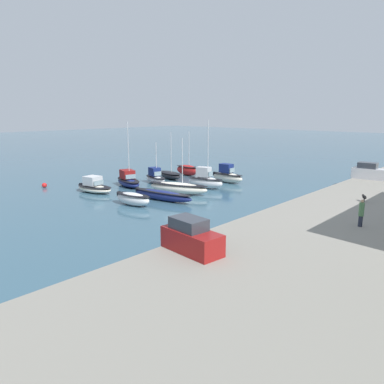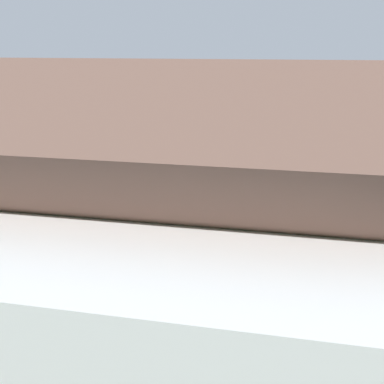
% 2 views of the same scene
% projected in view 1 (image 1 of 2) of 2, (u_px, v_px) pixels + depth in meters
% --- Properties ---
extents(ground_plane, '(320.00, 320.00, 0.00)m').
position_uv_depth(ground_plane, '(178.00, 198.00, 44.46)').
color(ground_plane, '#385B70').
extents(moored_boat_0, '(1.73, 5.25, 2.68)m').
position_uv_depth(moored_boat_0, '(227.00, 176.00, 53.83)').
color(moored_boat_0, white).
rests_on(moored_boat_0, ground_plane).
extents(moored_boat_1, '(2.65, 5.39, 9.00)m').
position_uv_depth(moored_boat_1, '(205.00, 180.00, 49.72)').
color(moored_boat_1, silver).
rests_on(moored_boat_1, ground_plane).
extents(moored_boat_2, '(4.24, 8.29, 6.91)m').
position_uv_depth(moored_boat_2, '(178.00, 188.00, 46.68)').
color(moored_boat_2, white).
rests_on(moored_boat_2, ground_plane).
extents(moored_boat_3, '(2.66, 8.45, 1.15)m').
position_uv_depth(moored_boat_3, '(162.00, 195.00, 43.06)').
color(moored_boat_3, navy).
rests_on(moored_boat_3, ground_plane).
extents(moored_boat_4, '(2.22, 4.86, 1.41)m').
position_uv_depth(moored_boat_4, '(133.00, 199.00, 40.76)').
color(moored_boat_4, white).
rests_on(moored_boat_4, ground_plane).
extents(moored_boat_5, '(1.73, 4.45, 6.98)m').
position_uv_depth(moored_boat_5, '(187.00, 170.00, 59.82)').
color(moored_boat_5, red).
rests_on(moored_boat_5, ground_plane).
extents(moored_boat_6, '(2.98, 5.22, 7.02)m').
position_uv_depth(moored_boat_6, '(170.00, 175.00, 56.77)').
color(moored_boat_6, black).
rests_on(moored_boat_6, ground_plane).
extents(moored_boat_7, '(2.74, 4.89, 5.84)m').
position_uv_depth(moored_boat_7, '(155.00, 178.00, 53.13)').
color(moored_boat_7, white).
rests_on(moored_boat_7, ground_plane).
extents(moored_boat_8, '(3.81, 6.35, 8.73)m').
position_uv_depth(moored_boat_8, '(128.00, 180.00, 51.11)').
color(moored_boat_8, navy).
rests_on(moored_boat_8, ground_plane).
extents(moored_boat_9, '(3.19, 5.76, 2.05)m').
position_uv_depth(moored_boat_9, '(94.00, 187.00, 47.32)').
color(moored_boat_9, white).
rests_on(moored_boat_9, ground_plane).
extents(parked_car_0, '(2.23, 4.37, 2.16)m').
position_uv_depth(parked_car_0, '(191.00, 237.00, 23.69)').
color(parked_car_0, maroon).
rests_on(parked_car_0, quay_promenade).
extents(parked_car_1, '(2.16, 4.34, 2.16)m').
position_uv_depth(parked_car_1, '(369.00, 172.00, 49.24)').
color(parked_car_1, silver).
rests_on(parked_car_1, quay_promenade).
extents(person_on_quay, '(0.40, 0.40, 2.14)m').
position_uv_depth(person_on_quay, '(361.00, 213.00, 28.79)').
color(person_on_quay, '#232838').
rests_on(person_on_quay, quay_promenade).
extents(dog_on_quay, '(0.81, 0.74, 0.68)m').
position_uv_depth(dog_on_quay, '(364.00, 197.00, 36.90)').
color(dog_on_quay, black).
rests_on(dog_on_quay, quay_promenade).
extents(mooring_buoy_0, '(0.65, 0.65, 0.65)m').
position_uv_depth(mooring_buoy_0, '(44.00, 185.00, 50.28)').
color(mooring_buoy_0, red).
rests_on(mooring_buoy_0, ground_plane).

